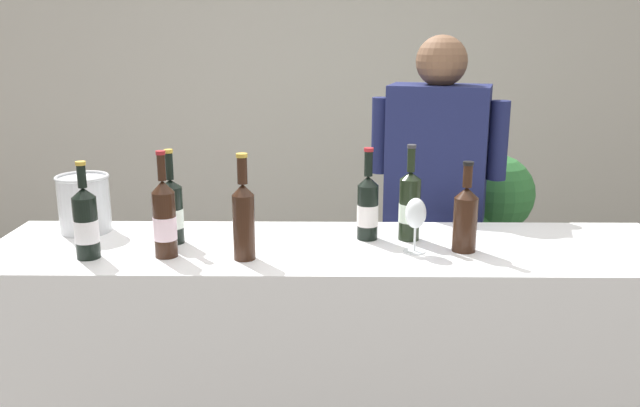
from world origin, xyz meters
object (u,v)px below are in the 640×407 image
(wine_bottle_5, at_px, (244,218))
(wine_glass, at_px, (416,216))
(person_server, at_px, (433,241))
(wine_bottle_2, at_px, (86,223))
(wine_bottle_6, at_px, (465,217))
(wine_bottle_1, at_px, (165,219))
(ice_bucket, at_px, (84,203))
(wine_bottle_4, at_px, (410,205))
(potted_shrub, at_px, (467,228))
(wine_bottle_0, at_px, (172,211))
(wine_bottle_3, at_px, (368,207))

(wine_bottle_5, distance_m, wine_glass, 0.56)
(wine_glass, xyz_separation_m, person_server, (0.17, 0.65, -0.30))
(wine_bottle_2, relative_size, wine_glass, 1.72)
(wine_bottle_2, bearing_deg, person_server, 30.29)
(wine_bottle_5, bearing_deg, wine_bottle_6, 7.12)
(wine_glass, bearing_deg, wine_bottle_1, -176.27)
(wine_glass, bearing_deg, ice_bucket, 169.23)
(wine_bottle_4, height_order, potted_shrub, wine_bottle_4)
(wine_bottle_6, xyz_separation_m, potted_shrub, (0.22, 0.96, -0.33))
(wine_bottle_5, height_order, wine_glass, wine_bottle_5)
(wine_bottle_6, distance_m, potted_shrub, 1.04)
(wine_bottle_4, bearing_deg, wine_bottle_1, -166.62)
(wine_bottle_1, xyz_separation_m, wine_bottle_2, (-0.25, -0.02, -0.01))
(wine_glass, relative_size, potted_shrub, 0.14)
(wine_bottle_4, distance_m, wine_bottle_6, 0.21)
(wine_bottle_0, height_order, wine_bottle_5, wine_bottle_5)
(wine_bottle_3, bearing_deg, wine_bottle_5, -151.69)
(potted_shrub, bearing_deg, wine_bottle_5, -131.97)
(wine_bottle_6, relative_size, wine_glass, 1.64)
(wine_bottle_1, distance_m, ice_bucket, 0.46)
(wine_bottle_2, height_order, person_server, person_server)
(wine_bottle_3, height_order, ice_bucket, wine_bottle_3)
(wine_bottle_0, height_order, wine_bottle_2, wine_bottle_0)
(wine_bottle_3, xyz_separation_m, wine_bottle_6, (0.32, -0.13, 0.00))
(wine_bottle_0, bearing_deg, wine_bottle_5, -31.69)
(wine_bottle_1, distance_m, wine_bottle_3, 0.70)
(wine_bottle_3, height_order, potted_shrub, wine_bottle_3)
(potted_shrub, bearing_deg, wine_bottle_6, -102.93)
(wine_bottle_1, relative_size, person_server, 0.20)
(person_server, relative_size, potted_shrub, 1.32)
(wine_bottle_2, relative_size, wine_bottle_3, 0.98)
(wine_bottle_0, relative_size, wine_bottle_3, 1.01)
(wine_bottle_6, bearing_deg, person_server, 89.42)
(wine_bottle_6, height_order, ice_bucket, wine_bottle_6)
(wine_bottle_4, bearing_deg, wine_glass, -88.90)
(wine_bottle_4, relative_size, wine_bottle_5, 0.98)
(wine_bottle_0, relative_size, wine_glass, 1.78)
(wine_bottle_2, bearing_deg, wine_bottle_5, -0.56)
(wine_glass, height_order, potted_shrub, potted_shrub)
(wine_bottle_0, xyz_separation_m, wine_bottle_6, (1.00, -0.08, 0.00))
(wine_bottle_4, xyz_separation_m, wine_glass, (0.00, -0.14, 0.00))
(wine_bottle_0, relative_size, wine_bottle_1, 0.94)
(wine_bottle_1, relative_size, potted_shrub, 0.27)
(wine_bottle_0, xyz_separation_m, wine_bottle_3, (0.68, 0.05, 0.00))
(wine_bottle_6, bearing_deg, wine_bottle_4, 143.60)
(wine_bottle_0, distance_m, wine_bottle_4, 0.83)
(wine_bottle_1, relative_size, wine_bottle_5, 1.01)
(wine_bottle_3, xyz_separation_m, wine_bottle_5, (-0.41, -0.22, 0.02))
(person_server, xyz_separation_m, potted_shrub, (0.21, 0.32, -0.04))
(potted_shrub, bearing_deg, wine_glass, -111.67)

